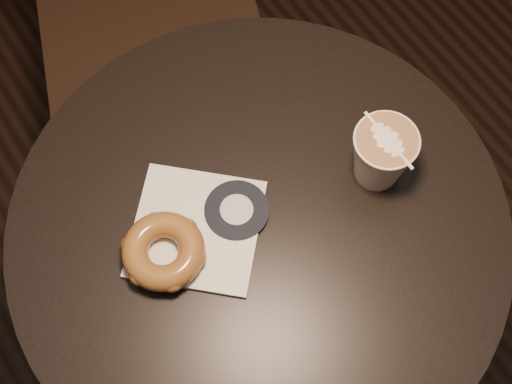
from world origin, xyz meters
TOP-DOWN VIEW (x-y plane):
  - cafe_table at (0.00, 0.00)m, footprint 0.70×0.70m
  - pastry_bag at (-0.08, 0.04)m, footprint 0.24×0.24m
  - doughnut at (-0.13, 0.03)m, footprint 0.11×0.11m
  - latte_cup at (0.18, -0.03)m, footprint 0.09×0.09m

SIDE VIEW (x-z plane):
  - cafe_table at x=0.00m, z-range 0.18..0.93m
  - pastry_bag at x=-0.08m, z-range 0.75..0.76m
  - doughnut at x=-0.13m, z-range 0.76..0.79m
  - latte_cup at x=0.18m, z-range 0.75..0.85m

